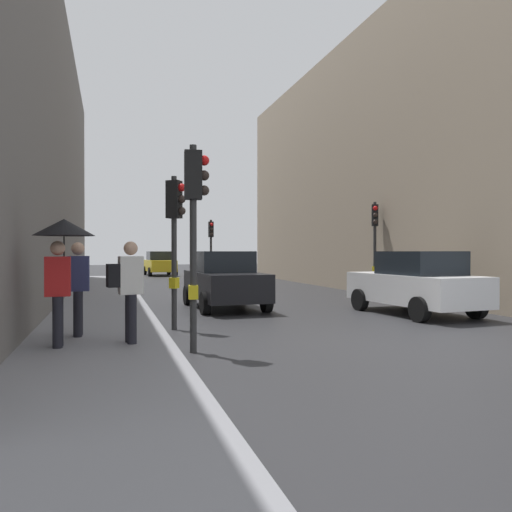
% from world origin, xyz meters
% --- Properties ---
extents(ground_plane, '(120.00, 120.00, 0.00)m').
position_xyz_m(ground_plane, '(0.00, 0.00, 0.00)').
color(ground_plane, '#28282B').
extents(sidewalk_kerb, '(2.57, 40.00, 0.16)m').
position_xyz_m(sidewalk_kerb, '(-5.89, 6.00, 0.08)').
color(sidewalk_kerb, gray).
rests_on(sidewalk_kerb, ground).
extents(building_facade_right, '(12.00, 24.93, 11.42)m').
position_xyz_m(building_facade_right, '(10.60, 14.11, 5.71)').
color(building_facade_right, gray).
rests_on(building_facade_right, ground).
extents(traffic_light_mid_street, '(0.34, 0.45, 3.69)m').
position_xyz_m(traffic_light_mid_street, '(4.29, 9.33, 2.55)').
color(traffic_light_mid_street, '#2D2D2D').
rests_on(traffic_light_mid_street, ground).
extents(traffic_light_far_median, '(0.25, 0.43, 3.47)m').
position_xyz_m(traffic_light_far_median, '(-0.39, 18.54, 2.39)').
color(traffic_light_far_median, '#2D2D2D').
rests_on(traffic_light_far_median, ground).
extents(traffic_light_near_left, '(0.44, 0.27, 3.60)m').
position_xyz_m(traffic_light_near_left, '(-4.28, 0.44, 2.48)').
color(traffic_light_near_left, '#2D2D2D').
rests_on(traffic_light_near_left, ground).
extents(traffic_light_near_right, '(0.44, 0.39, 3.44)m').
position_xyz_m(traffic_light_near_right, '(-4.28, 3.08, 2.37)').
color(traffic_light_near_right, '#2D2D2D').
rests_on(traffic_light_near_right, ground).
extents(car_yellow_taxi, '(2.23, 4.31, 1.76)m').
position_xyz_m(car_yellow_taxi, '(-2.14, 29.03, 0.88)').
color(car_yellow_taxi, yellow).
rests_on(car_yellow_taxi, ground).
extents(car_dark_suv, '(2.11, 4.25, 1.76)m').
position_xyz_m(car_dark_suv, '(-2.28, 6.96, 0.88)').
color(car_dark_suv, black).
rests_on(car_dark_suv, ground).
extents(car_white_compact, '(2.27, 4.33, 1.76)m').
position_xyz_m(car_white_compact, '(2.47, 3.91, 0.88)').
color(car_white_compact, silver).
rests_on(car_white_compact, ground).
extents(pedestrian_with_umbrella, '(1.00, 1.00, 2.14)m').
position_xyz_m(pedestrian_with_umbrella, '(-6.45, 0.75, 1.84)').
color(pedestrian_with_umbrella, black).
rests_on(pedestrian_with_umbrella, sidewalk_kerb).
extents(pedestrian_with_grey_backpack, '(0.61, 0.36, 1.77)m').
position_xyz_m(pedestrian_with_grey_backpack, '(-6.31, 1.80, 1.16)').
color(pedestrian_with_grey_backpack, black).
rests_on(pedestrian_with_grey_backpack, sidewalk_kerb).
extents(pedestrian_with_black_backpack, '(0.63, 0.38, 1.77)m').
position_xyz_m(pedestrian_with_black_backpack, '(-5.38, 0.79, 1.16)').
color(pedestrian_with_black_backpack, black).
rests_on(pedestrian_with_black_backpack, sidewalk_kerb).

